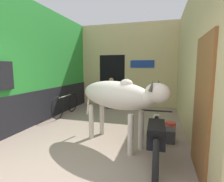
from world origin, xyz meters
TOP-DOWN VIEW (x-y plane):
  - wall_left_shopfront at (-2.10, 2.73)m, footprint 0.25×5.48m
  - wall_back_with_doorway at (-0.27, 5.75)m, footprint 4.04×0.93m
  - wall_right_with_door at (2.11, 2.69)m, footprint 0.22×5.48m
  - cow at (0.55, 1.60)m, footprint 2.12×1.43m
  - motorcycle_near at (1.35, 1.07)m, footprint 0.58×2.09m
  - bicycle at (-1.72, 3.37)m, footprint 0.44×1.71m
  - shopkeeper_seated at (-0.52, 4.80)m, footprint 0.43×0.33m
  - plastic_stool at (-0.09, 4.93)m, footprint 0.31×0.31m
  - crate at (1.52, 2.05)m, footprint 0.44×0.32m
  - bucket at (1.67, 2.64)m, footprint 0.26×0.26m

SIDE VIEW (x-z plane):
  - bucket at x=1.67m, z-range 0.00..0.26m
  - crate at x=1.52m, z-range 0.00..0.28m
  - plastic_stool at x=-0.09m, z-range 0.02..0.48m
  - bicycle at x=-1.72m, z-range 0.00..0.75m
  - motorcycle_near at x=1.35m, z-range 0.06..0.86m
  - shopkeeper_seated at x=-0.52m, z-range 0.03..1.25m
  - cow at x=0.55m, z-range 0.33..1.76m
  - wall_back_with_doorway at x=-0.27m, z-range -0.26..3.18m
  - wall_left_shopfront at x=-2.10m, z-range -0.06..3.38m
  - wall_right_with_door at x=2.11m, z-range -0.02..3.42m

